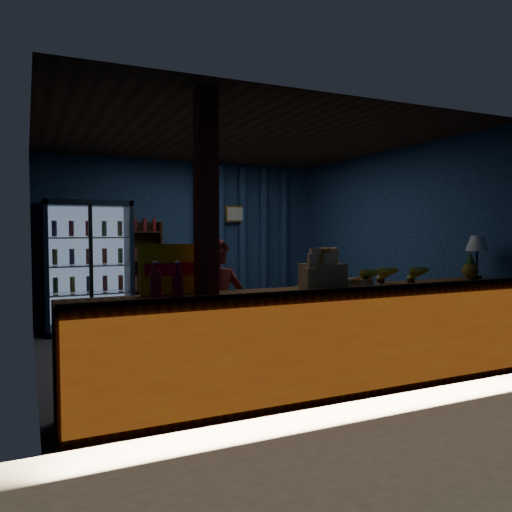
{
  "coord_description": "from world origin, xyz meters",
  "views": [
    {
      "loc": [
        -2.36,
        -5.69,
        1.48
      ],
      "look_at": [
        0.17,
        -0.2,
        1.16
      ],
      "focal_mm": 35.0,
      "sensor_mm": 36.0,
      "label": 1
    }
  ],
  "objects": [
    {
      "name": "ground",
      "position": [
        0.0,
        0.0,
        0.0
      ],
      "size": [
        4.6,
        4.6,
        0.0
      ],
      "primitive_type": "plane",
      "color": "#515154",
      "rests_on": "ground"
    },
    {
      "name": "room_walls",
      "position": [
        0.0,
        0.0,
        1.57
      ],
      "size": [
        4.6,
        4.6,
        4.6
      ],
      "color": "navy",
      "rests_on": "ground"
    },
    {
      "name": "dirt_apron",
      "position": [
        0.0,
        -3.8,
        0.0
      ],
      "size": [
        5.6,
        5.6,
        0.0
      ],
      "primitive_type": "plane",
      "color": "brown",
      "rests_on": "ground"
    },
    {
      "name": "counter",
      "position": [
        0.0,
        -1.91,
        0.48
      ],
      "size": [
        4.4,
        0.57,
        0.99
      ],
      "color": "brown",
      "rests_on": "ground"
    },
    {
      "name": "support_post",
      "position": [
        -1.05,
        -1.9,
        1.3
      ],
      "size": [
        0.16,
        0.16,
        2.6
      ],
      "primitive_type": "cube",
      "color": "maroon",
      "rests_on": "ground"
    },
    {
      "name": "beverage_cooler",
      "position": [
        -1.55,
        1.92,
        0.93
      ],
      "size": [
        1.2,
        0.62,
        1.9
      ],
      "color": "black",
      "rests_on": "ground"
    },
    {
      "name": "bottle_shelf",
      "position": [
        -0.7,
        2.06,
        0.79
      ],
      "size": [
        0.5,
        0.28,
        1.6
      ],
      "color": "#371B11",
      "rests_on": "ground"
    },
    {
      "name": "curtain_folds",
      "position": [
        1.0,
        2.14,
        1.3
      ],
      "size": [
        1.74,
        0.14,
        2.5
      ],
      "color": "navy",
      "rests_on": "room_walls"
    },
    {
      "name": "framed_picture",
      "position": [
        0.85,
        2.1,
        1.75
      ],
      "size": [
        0.36,
        0.04,
        0.28
      ],
      "color": "gold",
      "rests_on": "room_walls"
    },
    {
      "name": "shopkeeper",
      "position": [
        -0.77,
        -1.4,
        0.7
      ],
      "size": [
        0.54,
        0.38,
        1.41
      ],
      "primitive_type": "imported",
      "rotation": [
        0.0,
        0.0,
        0.09
      ],
      "color": "maroon",
      "rests_on": "ground"
    },
    {
      "name": "green_chair",
      "position": [
        1.76,
        1.35,
        0.27
      ],
      "size": [
        0.83,
        0.83,
        0.55
      ],
      "primitive_type": "imported",
      "rotation": [
        0.0,
        0.0,
        3.75
      ],
      "color": "#5FBF78",
      "rests_on": "ground"
    },
    {
      "name": "side_table",
      "position": [
        0.61,
        1.42,
        0.26
      ],
      "size": [
        0.6,
        0.45,
        0.62
      ],
      "color": "#371B11",
      "rests_on": "ground"
    },
    {
      "name": "yellow_sign",
      "position": [
        -1.29,
        -1.68,
        1.16
      ],
      "size": [
        0.52,
        0.12,
        0.41
      ],
      "color": "yellow",
      "rests_on": "counter"
    },
    {
      "name": "soda_bottles",
      "position": [
        -1.39,
        -1.95,
        1.07
      ],
      "size": [
        0.24,
        0.17,
        0.29
      ],
      "color": "red",
      "rests_on": "counter"
    },
    {
      "name": "snack_box_left",
      "position": [
        0.07,
        -1.86,
        1.08
      ],
      "size": [
        0.36,
        0.31,
        0.37
      ],
      "color": "#9B7A4B",
      "rests_on": "counter"
    },
    {
      "name": "snack_box_centre",
      "position": [
        0.01,
        -1.91,
        1.06
      ],
      "size": [
        0.35,
        0.3,
        0.32
      ],
      "color": "#9B7A4B",
      "rests_on": "counter"
    },
    {
      "name": "pastry_tray",
      "position": [
        0.44,
        -1.88,
        0.98
      ],
      "size": [
        0.48,
        0.48,
        0.08
      ],
      "color": "silver",
      "rests_on": "counter"
    },
    {
      "name": "banana_bunches",
      "position": [
        0.69,
        -1.81,
        1.04
      ],
      "size": [
        1.17,
        0.32,
        0.19
      ],
      "color": "gold",
      "rests_on": "counter"
    },
    {
      "name": "table_lamp",
      "position": [
        2.05,
        -1.82,
        1.32
      ],
      "size": [
        0.24,
        0.24,
        0.47
      ],
      "color": "black",
      "rests_on": "counter"
    },
    {
      "name": "pineapple",
      "position": [
        1.95,
        -1.83,
        1.07
      ],
      "size": [
        0.17,
        0.17,
        0.29
      ],
      "color": "olive",
      "rests_on": "counter"
    }
  ]
}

